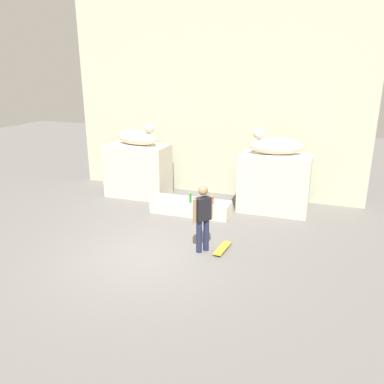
{
  "coord_description": "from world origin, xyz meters",
  "views": [
    {
      "loc": [
        3.66,
        -7.35,
        4.22
      ],
      "look_at": [
        0.45,
        1.84,
        1.1
      ],
      "focal_mm": 35.51,
      "sensor_mm": 36.0,
      "label": 1
    }
  ],
  "objects_px": {
    "skateboard": "(222,248)",
    "bottle_red": "(213,200)",
    "statue_reclining_left": "(138,137)",
    "bottle_green": "(190,198)",
    "skater": "(203,216)",
    "statue_reclining_right": "(275,145)"
  },
  "relations": [
    {
      "from": "skateboard",
      "to": "bottle_red",
      "type": "xyz_separation_m",
      "value": [
        -0.85,
        2.03,
        0.49
      ]
    },
    {
      "from": "statue_reclining_left",
      "to": "bottle_green",
      "type": "bearing_deg",
      "value": -18.22
    },
    {
      "from": "statue_reclining_right",
      "to": "skater",
      "type": "relative_size",
      "value": 1.01
    },
    {
      "from": "statue_reclining_left",
      "to": "statue_reclining_right",
      "type": "distance_m",
      "value": 4.62
    },
    {
      "from": "statue_reclining_left",
      "to": "skateboard",
      "type": "height_order",
      "value": "statue_reclining_left"
    },
    {
      "from": "skateboard",
      "to": "bottle_green",
      "type": "height_order",
      "value": "bottle_green"
    },
    {
      "from": "skater",
      "to": "bottle_red",
      "type": "distance_m",
      "value": 2.27
    },
    {
      "from": "skateboard",
      "to": "bottle_green",
      "type": "xyz_separation_m",
      "value": [
        -1.5,
        1.9,
        0.52
      ]
    },
    {
      "from": "statue_reclining_left",
      "to": "skateboard",
      "type": "bearing_deg",
      "value": -28.47
    },
    {
      "from": "statue_reclining_right",
      "to": "skater",
      "type": "distance_m",
      "value": 3.82
    },
    {
      "from": "bottle_red",
      "to": "statue_reclining_right",
      "type": "bearing_deg",
      "value": 38.17
    },
    {
      "from": "bottle_green",
      "to": "bottle_red",
      "type": "bearing_deg",
      "value": 10.87
    },
    {
      "from": "bottle_green",
      "to": "skater",
      "type": "bearing_deg",
      "value": -63.2
    },
    {
      "from": "statue_reclining_left",
      "to": "bottle_green",
      "type": "relative_size",
      "value": 5.22
    },
    {
      "from": "statue_reclining_left",
      "to": "bottle_red",
      "type": "distance_m",
      "value": 3.62
    },
    {
      "from": "skateboard",
      "to": "bottle_red",
      "type": "distance_m",
      "value": 2.25
    },
    {
      "from": "bottle_red",
      "to": "skater",
      "type": "bearing_deg",
      "value": -79.86
    },
    {
      "from": "bottle_green",
      "to": "bottle_red",
      "type": "xyz_separation_m",
      "value": [
        0.66,
        0.13,
        -0.03
      ]
    },
    {
      "from": "statue_reclining_left",
      "to": "skater",
      "type": "height_order",
      "value": "statue_reclining_left"
    },
    {
      "from": "bottle_red",
      "to": "statue_reclining_left",
      "type": "bearing_deg",
      "value": 157.83
    },
    {
      "from": "statue_reclining_left",
      "to": "skater",
      "type": "bearing_deg",
      "value": -33.51
    },
    {
      "from": "statue_reclining_right",
      "to": "skateboard",
      "type": "height_order",
      "value": "statue_reclining_right"
    }
  ]
}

